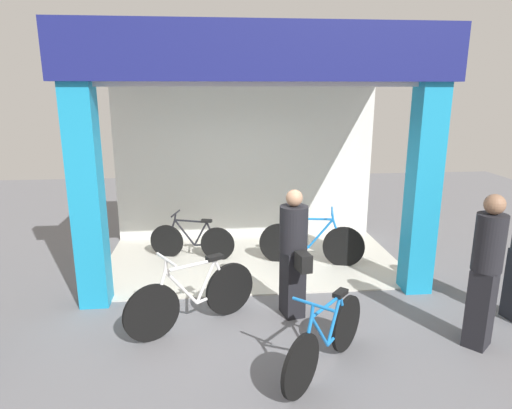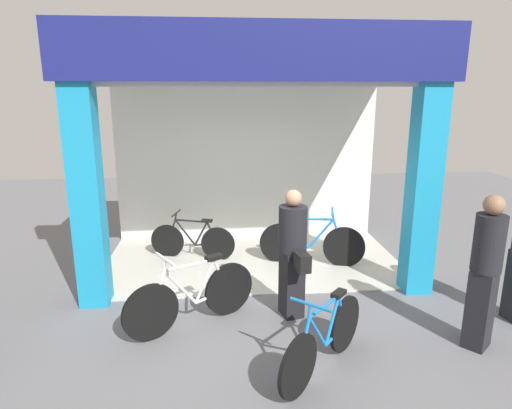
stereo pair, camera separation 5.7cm
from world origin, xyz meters
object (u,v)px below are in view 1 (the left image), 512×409
object	(u,v)px
bicycle_inside_0	(311,243)
bicycle_parked_1	(193,297)
bicycle_inside_1	(192,241)
bicycle_parked_0	(326,340)
pedestrian_3	(486,271)
pedestrian_2	(294,252)

from	to	relation	value
bicycle_inside_0	bicycle_parked_1	world-z (taller)	bicycle_parked_1
bicycle_inside_1	bicycle_parked_0	world-z (taller)	bicycle_parked_0
bicycle_inside_1	bicycle_parked_0	size ratio (longest dim) A/B	1.17
pedestrian_3	bicycle_inside_0	bearing A→B (deg)	118.14
bicycle_parked_0	bicycle_parked_1	xyz separation A→B (m)	(-1.37, 1.03, 0.03)
bicycle_inside_0	pedestrian_3	distance (m)	2.93
pedestrian_2	pedestrian_3	world-z (taller)	pedestrian_3
bicycle_parked_1	bicycle_inside_1	bearing A→B (deg)	92.65
bicycle_inside_0	pedestrian_2	world-z (taller)	pedestrian_2
pedestrian_2	pedestrian_3	bearing A→B (deg)	-24.69
pedestrian_2	bicycle_parked_1	bearing A→B (deg)	-172.43
bicycle_inside_0	bicycle_parked_0	world-z (taller)	bicycle_inside_0
bicycle_inside_1	pedestrian_2	bearing A→B (deg)	-57.15
bicycle_inside_1	bicycle_parked_1	world-z (taller)	bicycle_parked_1
bicycle_inside_0	bicycle_parked_1	distance (m)	2.58
bicycle_parked_0	pedestrian_3	bearing A→B (deg)	9.32
pedestrian_2	bicycle_inside_0	bearing A→B (deg)	70.18
bicycle_parked_1	bicycle_inside_0	bearing A→B (deg)	44.56
bicycle_parked_0	pedestrian_3	distance (m)	1.93
bicycle_inside_1	bicycle_parked_1	xyz separation A→B (m)	(0.10, -2.25, 0.06)
pedestrian_3	bicycle_parked_0	bearing A→B (deg)	-170.68
bicycle_parked_0	bicycle_parked_1	bearing A→B (deg)	143.08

